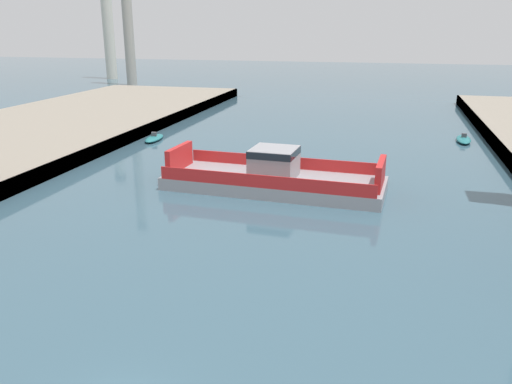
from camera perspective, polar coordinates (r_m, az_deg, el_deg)
chain_ferry at (r=45.99m, az=1.97°, el=1.66°), size 19.65×8.00×3.72m
moored_boat_near_left at (r=67.38m, az=-11.09°, el=5.81°), size 2.19×4.97×1.07m
moored_boat_mid_left at (r=70.34m, az=21.79°, el=5.37°), size 1.88×5.13×1.09m
smokestack_distant_b at (r=150.47m, az=-15.96°, el=17.79°), size 3.11×3.11×29.22m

